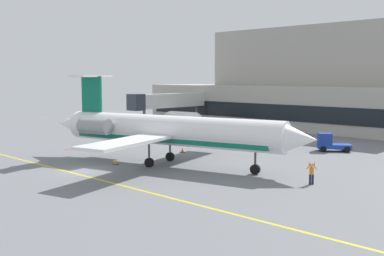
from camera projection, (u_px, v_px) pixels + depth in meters
name	position (u px, v px, depth m)	size (l,w,h in m)	color
ground	(81.00, 172.00, 42.41)	(120.00, 120.00, 0.11)	slate
terminal_building	(310.00, 88.00, 78.13)	(63.50, 13.95, 17.18)	#ADA89E
jet_bridge_west	(166.00, 101.00, 78.56)	(2.40, 16.83, 5.96)	silver
regional_jet	(166.00, 130.00, 45.28)	(29.21, 22.72, 8.85)	white
baggage_tug	(161.00, 129.00, 67.93)	(3.50, 2.73, 2.10)	#1E4CB2
pushback_tractor	(330.00, 143.00, 53.83)	(4.07, 3.55, 2.12)	#19389E
fuel_tank	(183.00, 119.00, 77.22)	(7.69, 3.11, 2.90)	white
marshaller	(312.00, 173.00, 37.09)	(0.69, 0.60, 1.85)	#191E33
safety_cone_alpha	(101.00, 146.00, 56.22)	(0.47, 0.47, 0.55)	orange
safety_cone_bravo	(116.00, 162.00, 45.65)	(0.47, 0.47, 0.55)	orange
safety_cone_charlie	(182.00, 150.00, 53.10)	(0.47, 0.47, 0.55)	orange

